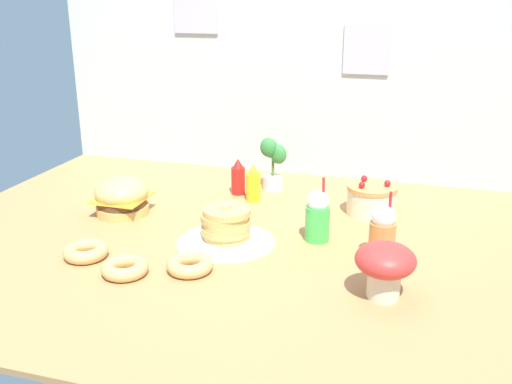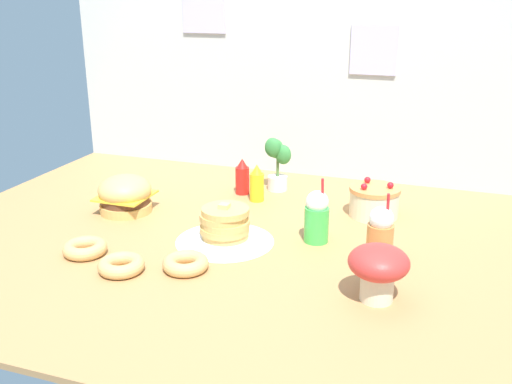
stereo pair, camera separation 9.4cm
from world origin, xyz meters
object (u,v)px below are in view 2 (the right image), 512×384
(ketchup_bottle, at_px, (242,177))
(pancake_stack, at_px, (225,226))
(mustard_bottle, at_px, (257,184))
(potted_plant, at_px, (277,162))
(cream_soda_cup, at_px, (317,217))
(donut_pink_glaze, at_px, (85,248))
(layer_cake, at_px, (374,201))
(donut_chocolate, at_px, (121,265))
(burger, at_px, (125,195))
(donut_vanilla, at_px, (186,263))
(orange_float_cup, at_px, (380,234))
(mushroom_stool, at_px, (378,267))

(ketchup_bottle, bearing_deg, pancake_stack, -76.30)
(mustard_bottle, xyz_separation_m, potted_plant, (0.04, 0.17, 0.06))
(cream_soda_cup, bearing_deg, donut_pink_glaze, -152.82)
(layer_cake, bearing_deg, donut_chocolate, -132.19)
(burger, distance_m, donut_vanilla, 0.64)
(layer_cake, relative_size, ketchup_bottle, 1.25)
(mustard_bottle, relative_size, donut_chocolate, 1.08)
(burger, distance_m, mustard_bottle, 0.58)
(burger, height_order, donut_vanilla, burger)
(cream_soda_cup, distance_m, donut_pink_glaze, 0.86)
(donut_vanilla, bearing_deg, layer_cake, 53.70)
(layer_cake, xyz_separation_m, cream_soda_cup, (-0.17, -0.34, 0.03))
(burger, height_order, donut_chocolate, burger)
(mustard_bottle, height_order, donut_vanilla, mustard_bottle)
(donut_vanilla, bearing_deg, mustard_bottle, 89.92)
(orange_float_cup, bearing_deg, ketchup_bottle, 143.96)
(pancake_stack, distance_m, donut_chocolate, 0.42)
(burger, bearing_deg, donut_vanilla, -40.73)
(donut_pink_glaze, bearing_deg, donut_vanilla, 1.14)
(pancake_stack, distance_m, cream_soda_cup, 0.35)
(pancake_stack, bearing_deg, potted_plant, 89.49)
(potted_plant, distance_m, mushroom_stool, 1.08)
(ketchup_bottle, height_order, donut_chocolate, ketchup_bottle)
(burger, xyz_separation_m, donut_pink_glaze, (0.09, -0.43, -0.05))
(mustard_bottle, relative_size, donut_pink_glaze, 1.08)
(cream_soda_cup, height_order, donut_pink_glaze, cream_soda_cup)
(donut_vanilla, xyz_separation_m, mushroom_stool, (0.64, 0.01, 0.09))
(burger, bearing_deg, donut_pink_glaze, -78.33)
(burger, height_order, ketchup_bottle, ketchup_bottle)
(potted_plant, bearing_deg, donut_pink_glaze, -115.63)
(ketchup_bottle, relative_size, cream_soda_cup, 0.67)
(cream_soda_cup, xyz_separation_m, orange_float_cup, (0.25, -0.09, 0.00))
(burger, distance_m, donut_chocolate, 0.58)
(cream_soda_cup, relative_size, orange_float_cup, 1.00)
(donut_pink_glaze, distance_m, mushroom_stool, 1.04)
(cream_soda_cup, bearing_deg, donut_vanilla, -133.48)
(burger, bearing_deg, mustard_bottle, 33.19)
(layer_cake, height_order, mustard_bottle, mustard_bottle)
(cream_soda_cup, xyz_separation_m, mushroom_stool, (0.28, -0.37, 0.01))
(layer_cake, xyz_separation_m, mushroom_stool, (0.11, -0.71, 0.05))
(mushroom_stool, bearing_deg, layer_cake, 99.18)
(donut_pink_glaze, xyz_separation_m, donut_chocolate, (0.20, -0.08, 0.00))
(pancake_stack, distance_m, mustard_bottle, 0.47)
(potted_plant, relative_size, mushroom_stool, 1.39)
(pancake_stack, height_order, mushroom_stool, mushroom_stool)
(donut_pink_glaze, bearing_deg, burger, 101.67)
(orange_float_cup, distance_m, donut_pink_glaze, 1.05)
(donut_vanilla, xyz_separation_m, potted_plant, (0.04, 0.91, 0.11))
(donut_pink_glaze, distance_m, potted_plant, 1.02)
(layer_cake, bearing_deg, donut_vanilla, -126.30)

